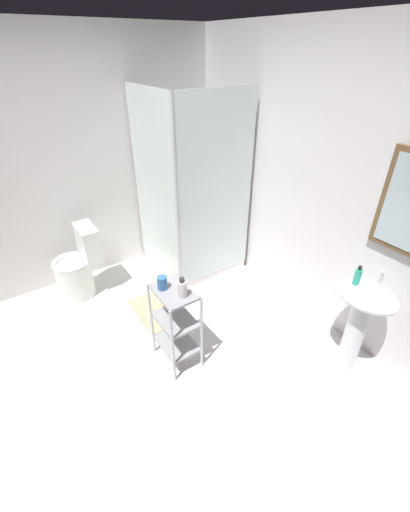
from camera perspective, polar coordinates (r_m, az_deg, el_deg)
ground_plane at (r=2.89m, az=-10.30°, el=-21.40°), size 4.20×4.20×0.02m
wall_back at (r=3.07m, az=20.50°, el=10.51°), size 4.20×0.14×2.50m
wall_left at (r=3.69m, az=-24.90°, el=13.04°), size 0.10×4.20×2.50m
shower_stall at (r=3.83m, az=-2.60°, el=3.80°), size 0.92×0.92×2.00m
pedestal_sink at (r=2.83m, az=25.22°, el=-8.72°), size 0.46×0.37×0.81m
sink_faucet at (r=2.76m, az=27.93°, el=-3.24°), size 0.03×0.03×0.10m
toilet at (r=3.74m, az=-20.91°, el=-1.99°), size 0.37×0.49×0.76m
storage_cart at (r=2.72m, az=-5.07°, el=-11.00°), size 0.38×0.28×0.74m
hand_soap_bottle at (r=2.67m, az=24.69°, el=-3.14°), size 0.05×0.05×0.15m
lotion_bottle_white at (r=2.42m, az=-3.94°, el=-5.60°), size 0.07×0.07×0.17m
rinse_cup at (r=2.52m, az=-7.34°, el=-4.58°), size 0.08×0.08×0.11m
bath_mat at (r=3.48m, az=-8.20°, el=-9.14°), size 0.60×0.40×0.02m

